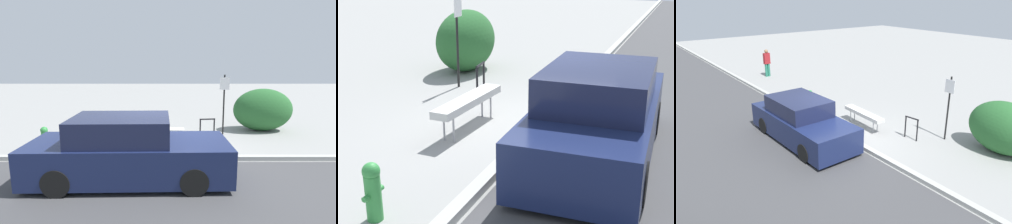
# 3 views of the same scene
# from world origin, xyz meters

# --- Properties ---
(ground_plane) EXTENTS (60.00, 60.00, 0.00)m
(ground_plane) POSITION_xyz_m (0.00, 0.00, 0.00)
(ground_plane) COLOR gray
(road_strip) EXTENTS (60.00, 10.00, 0.01)m
(road_strip) POSITION_xyz_m (0.00, -5.15, 0.00)
(road_strip) COLOR #424244
(road_strip) RESTS_ON ground_plane
(curb) EXTENTS (60.00, 0.20, 0.13)m
(curb) POSITION_xyz_m (0.00, 0.00, 0.07)
(curb) COLOR #A8A8A3
(curb) RESTS_ON ground_plane
(bench) EXTENTS (2.08, 0.46, 0.62)m
(bench) POSITION_xyz_m (-0.50, 1.23, 0.54)
(bench) COLOR #99999E
(bench) RESTS_ON ground_plane
(bike_rack) EXTENTS (0.55, 0.12, 0.83)m
(bike_rack) POSITION_xyz_m (1.38, 1.85, 0.50)
(bike_rack) COLOR black
(bike_rack) RESTS_ON ground_plane
(sign_post) EXTENTS (0.36, 0.08, 2.30)m
(sign_post) POSITION_xyz_m (2.14, 2.79, 1.38)
(sign_post) COLOR black
(sign_post) RESTS_ON ground_plane
(fire_hydrant) EXTENTS (0.36, 0.22, 0.77)m
(fire_hydrant) POSITION_xyz_m (-3.87, 0.87, 0.41)
(fire_hydrant) COLOR #338C3F
(fire_hydrant) RESTS_ON ground_plane
(shrub_hedge) EXTENTS (2.38, 1.44, 1.72)m
(shrub_hedge) POSITION_xyz_m (3.86, 3.43, 0.86)
(shrub_hedge) COLOR #28602D
(shrub_hedge) RESTS_ON ground_plane
(pedestrian) EXTENTS (0.24, 0.40, 1.67)m
(pedestrian) POSITION_xyz_m (-10.30, 1.74, 0.89)
(pedestrian) COLOR #267259
(pedestrian) RESTS_ON ground_plane
(parked_car_near) EXTENTS (4.58, 1.85, 1.52)m
(parked_car_near) POSITION_xyz_m (-0.92, -1.27, 0.68)
(parked_car_near) COLOR black
(parked_car_near) RESTS_ON ground_plane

